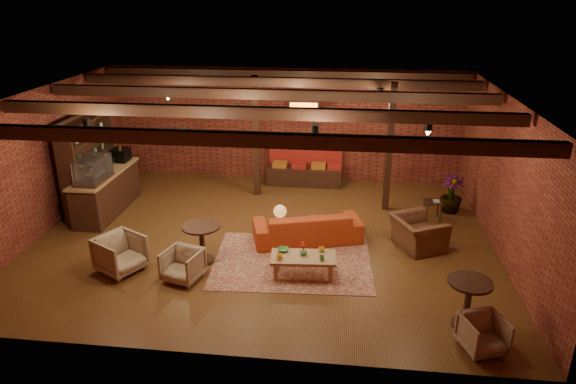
# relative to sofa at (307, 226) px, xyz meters

# --- Properties ---
(floor) EXTENTS (10.00, 10.00, 0.00)m
(floor) POSITION_rel_sofa_xyz_m (-0.98, 0.00, -0.34)
(floor) COLOR #401F10
(floor) RESTS_ON ground
(ceiling) EXTENTS (10.00, 8.00, 0.02)m
(ceiling) POSITION_rel_sofa_xyz_m (-0.98, 0.00, 2.86)
(ceiling) COLOR black
(ceiling) RESTS_ON wall_back
(wall_back) EXTENTS (10.00, 0.02, 3.20)m
(wall_back) POSITION_rel_sofa_xyz_m (-0.98, 4.00, 1.26)
(wall_back) COLOR maroon
(wall_back) RESTS_ON ground
(wall_front) EXTENTS (10.00, 0.02, 3.20)m
(wall_front) POSITION_rel_sofa_xyz_m (-0.98, -4.00, 1.26)
(wall_front) COLOR maroon
(wall_front) RESTS_ON ground
(wall_left) EXTENTS (0.02, 8.00, 3.20)m
(wall_left) POSITION_rel_sofa_xyz_m (-5.98, 0.00, 1.26)
(wall_left) COLOR maroon
(wall_left) RESTS_ON ground
(wall_right) EXTENTS (0.02, 8.00, 3.20)m
(wall_right) POSITION_rel_sofa_xyz_m (4.02, 0.00, 1.26)
(wall_right) COLOR maroon
(wall_right) RESTS_ON ground
(ceiling_beams) EXTENTS (9.80, 6.40, 0.22)m
(ceiling_beams) POSITION_rel_sofa_xyz_m (-0.98, 0.00, 2.74)
(ceiling_beams) COLOR black
(ceiling_beams) RESTS_ON ceiling
(ceiling_pipe) EXTENTS (9.60, 0.12, 0.12)m
(ceiling_pipe) POSITION_rel_sofa_xyz_m (-0.98, 1.60, 2.51)
(ceiling_pipe) COLOR black
(ceiling_pipe) RESTS_ON ceiling
(post_left) EXTENTS (0.16, 0.16, 3.20)m
(post_left) POSITION_rel_sofa_xyz_m (-1.58, 2.60, 1.26)
(post_left) COLOR black
(post_left) RESTS_ON ground
(post_right) EXTENTS (0.16, 0.16, 3.20)m
(post_right) POSITION_rel_sofa_xyz_m (1.82, 2.00, 1.26)
(post_right) COLOR black
(post_right) RESTS_ON ground
(service_counter) EXTENTS (0.80, 2.50, 1.60)m
(service_counter) POSITION_rel_sofa_xyz_m (-5.08, 1.00, 0.46)
(service_counter) COLOR black
(service_counter) RESTS_ON ground
(plant_counter) EXTENTS (0.35, 0.39, 0.30)m
(plant_counter) POSITION_rel_sofa_xyz_m (-4.98, 1.20, 0.88)
(plant_counter) COLOR #337F33
(plant_counter) RESTS_ON service_counter
(shelving_hutch) EXTENTS (0.52, 2.00, 2.40)m
(shelving_hutch) POSITION_rel_sofa_xyz_m (-5.48, 1.10, 0.86)
(shelving_hutch) COLOR black
(shelving_hutch) RESTS_ON ground
(banquette) EXTENTS (2.10, 0.70, 1.00)m
(banquette) POSITION_rel_sofa_xyz_m (-0.38, 3.55, 0.16)
(banquette) COLOR #A5211B
(banquette) RESTS_ON ground
(service_sign) EXTENTS (0.86, 0.06, 0.30)m
(service_sign) POSITION_rel_sofa_xyz_m (-0.38, 3.10, 2.01)
(service_sign) COLOR orange
(service_sign) RESTS_ON ceiling
(ceiling_spotlights) EXTENTS (6.40, 4.40, 0.28)m
(ceiling_spotlights) POSITION_rel_sofa_xyz_m (-0.98, 0.00, 2.52)
(ceiling_spotlights) COLOR black
(ceiling_spotlights) RESTS_ON ceiling
(rug) EXTENTS (3.32, 2.61, 0.01)m
(rug) POSITION_rel_sofa_xyz_m (-0.22, -0.98, -0.34)
(rug) COLOR maroon
(rug) RESTS_ON floor
(sofa) EXTENTS (2.51, 1.54, 0.69)m
(sofa) POSITION_rel_sofa_xyz_m (0.00, 0.00, 0.00)
(sofa) COLOR #A33416
(sofa) RESTS_ON floor
(coffee_table) EXTENTS (1.29, 0.71, 0.68)m
(coffee_table) POSITION_rel_sofa_xyz_m (0.03, -1.51, 0.04)
(coffee_table) COLOR #916443
(coffee_table) RESTS_ON floor
(side_table_lamp) EXTENTS (0.49, 0.49, 0.89)m
(side_table_lamp) POSITION_rel_sofa_xyz_m (-0.58, -0.17, 0.33)
(side_table_lamp) COLOR black
(side_table_lamp) RESTS_ON floor
(round_table_left) EXTENTS (0.77, 0.77, 0.80)m
(round_table_left) POSITION_rel_sofa_xyz_m (-2.05, -1.17, 0.20)
(round_table_left) COLOR black
(round_table_left) RESTS_ON floor
(armchair_a) EXTENTS (1.04, 1.06, 0.82)m
(armchair_a) POSITION_rel_sofa_xyz_m (-3.54, -1.74, 0.07)
(armchair_a) COLOR #B9AF90
(armchair_a) RESTS_ON floor
(armchair_b) EXTENTS (0.81, 0.78, 0.68)m
(armchair_b) POSITION_rel_sofa_xyz_m (-2.23, -1.92, -0.00)
(armchair_b) COLOR #B9AF90
(armchair_b) RESTS_ON floor
(armchair_right) EXTENTS (1.08, 1.26, 0.93)m
(armchair_right) POSITION_rel_sofa_xyz_m (2.38, -0.06, 0.12)
(armchair_right) COLOR brown
(armchair_right) RESTS_ON floor
(side_table_book) EXTENTS (0.43, 0.43, 0.48)m
(side_table_book) POSITION_rel_sofa_xyz_m (2.91, 1.49, 0.08)
(side_table_book) COLOR black
(side_table_book) RESTS_ON floor
(round_table_right) EXTENTS (0.72, 0.72, 0.85)m
(round_table_right) POSITION_rel_sofa_xyz_m (2.85, -2.79, 0.22)
(round_table_right) COLOR black
(round_table_right) RESTS_ON floor
(armchair_far) EXTENTS (0.77, 0.74, 0.63)m
(armchair_far) POSITION_rel_sofa_xyz_m (2.98, -3.40, -0.03)
(armchair_far) COLOR #B9AF90
(armchair_far) RESTS_ON floor
(plant_tall) EXTENTS (1.68, 1.68, 2.84)m
(plant_tall) POSITION_rel_sofa_xyz_m (3.42, 2.00, 1.08)
(plant_tall) COLOR #4C7F4C
(plant_tall) RESTS_ON floor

